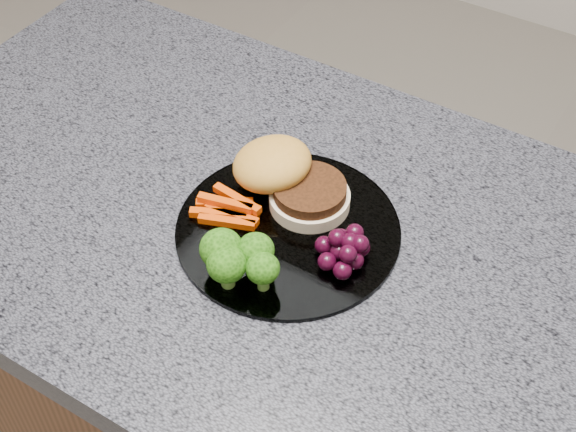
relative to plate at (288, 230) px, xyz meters
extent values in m
cube|color=#53535E|center=(0.04, 0.01, -0.02)|extent=(1.20, 0.60, 0.04)
cylinder|color=white|center=(0.00, 0.00, 0.00)|extent=(0.26, 0.26, 0.01)
cylinder|color=beige|center=(0.00, 0.05, 0.01)|extent=(0.10, 0.10, 0.02)
cylinder|color=#3C1C0B|center=(0.00, 0.05, 0.03)|extent=(0.09, 0.09, 0.01)
ellipsoid|color=#B1762C|center=(-0.05, 0.05, 0.03)|extent=(0.10, 0.10, 0.05)
cube|color=#D43D03|center=(-0.07, -0.01, 0.01)|extent=(0.07, 0.03, 0.01)
cube|color=#D43D03|center=(-0.06, -0.02, 0.01)|extent=(0.07, 0.02, 0.01)
cube|color=#D43D03|center=(-0.08, -0.03, 0.01)|extent=(0.06, 0.04, 0.01)
cube|color=#D43D03|center=(-0.07, 0.00, 0.02)|extent=(0.07, 0.02, 0.01)
cube|color=#D43D03|center=(-0.08, -0.02, 0.02)|extent=(0.07, 0.03, 0.01)
cube|color=#D43D03|center=(-0.06, -0.03, 0.01)|extent=(0.07, 0.03, 0.01)
cube|color=#D43D03|center=(-0.08, -0.01, 0.01)|extent=(0.06, 0.05, 0.01)
cylinder|color=#55802E|center=(-0.03, -0.09, 0.01)|extent=(0.02, 0.02, 0.02)
ellipsoid|color=#163C08|center=(-0.03, -0.09, 0.04)|extent=(0.05, 0.05, 0.04)
cylinder|color=#55802E|center=(0.00, -0.07, 0.01)|extent=(0.01, 0.01, 0.02)
ellipsoid|color=#163C08|center=(0.00, -0.07, 0.04)|extent=(0.04, 0.04, 0.04)
cylinder|color=#55802E|center=(-0.01, -0.10, 0.01)|extent=(0.02, 0.02, 0.02)
ellipsoid|color=#163C08|center=(-0.01, -0.10, 0.04)|extent=(0.04, 0.04, 0.04)
cylinder|color=#55802E|center=(0.02, -0.09, 0.01)|extent=(0.01, 0.01, 0.02)
ellipsoid|color=#163C08|center=(0.02, -0.09, 0.03)|extent=(0.04, 0.04, 0.03)
sphere|color=black|center=(0.07, -0.01, 0.01)|extent=(0.02, 0.02, 0.02)
sphere|color=black|center=(0.09, -0.01, 0.01)|extent=(0.02, 0.02, 0.02)
sphere|color=black|center=(0.09, 0.01, 0.01)|extent=(0.02, 0.02, 0.02)
sphere|color=black|center=(0.06, 0.01, 0.01)|extent=(0.02, 0.02, 0.02)
sphere|color=black|center=(0.05, -0.01, 0.01)|extent=(0.02, 0.02, 0.02)
sphere|color=black|center=(0.07, -0.03, 0.01)|extent=(0.02, 0.02, 0.02)
sphere|color=black|center=(0.09, -0.03, 0.01)|extent=(0.02, 0.02, 0.02)
sphere|color=black|center=(0.08, 0.00, 0.03)|extent=(0.02, 0.02, 0.02)
sphere|color=black|center=(0.07, 0.00, 0.03)|extent=(0.02, 0.02, 0.02)
sphere|color=black|center=(0.09, -0.02, 0.03)|extent=(0.02, 0.02, 0.02)
sphere|color=black|center=(0.08, 0.01, 0.03)|extent=(0.02, 0.02, 0.02)
sphere|color=black|center=(0.09, 0.00, 0.03)|extent=(0.02, 0.02, 0.02)
camera|label=1|loc=(0.33, -0.53, 0.68)|focal=50.00mm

